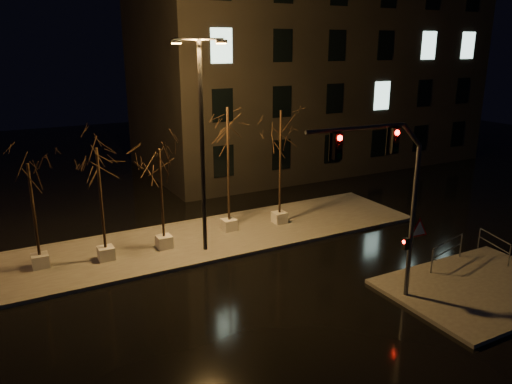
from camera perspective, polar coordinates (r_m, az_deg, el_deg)
ground at (r=18.72m, az=0.70°, el=-11.74°), size 90.00×90.00×0.00m
median at (r=23.63m, az=-6.39°, el=-5.44°), size 22.00×5.00×0.15m
sidewalk_corner at (r=20.90m, az=24.34°, el=-9.93°), size 7.00×5.00×0.15m
building at (r=39.21m, az=6.09°, el=14.42°), size 25.00×12.00×15.00m
tree_0 at (r=21.28m, az=-24.37°, el=0.49°), size 1.80×1.80×4.45m
tree_1 at (r=21.00m, az=-17.54°, el=2.01°), size 1.80×1.80×4.92m
tree_2 at (r=21.71m, az=-10.88°, el=2.30°), size 1.80×1.80×4.60m
tree_3 at (r=23.25m, az=-3.25°, el=6.42°), size 1.80×1.80×6.13m
tree_4 at (r=24.34m, az=2.83°, el=6.36°), size 1.80×1.80×5.84m
traffic_signal_mast at (r=17.11m, az=15.30°, el=0.44°), size 5.17×0.38×6.31m
streetlight_main at (r=20.91m, az=-6.21°, el=6.67°), size 2.22×0.83×8.97m
guard_rail_a at (r=21.97m, az=21.03°, el=-6.08°), size 2.38×0.63×1.06m
guard_rail_b at (r=23.55m, az=25.57°, el=-5.31°), size 0.59×1.93×0.95m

